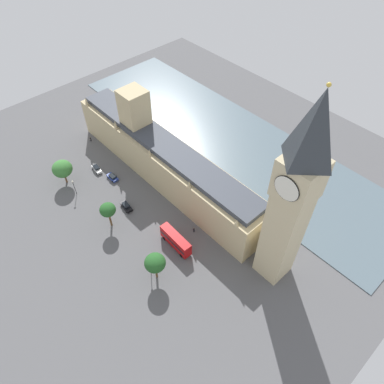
{
  "coord_description": "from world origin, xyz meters",
  "views": [
    {
      "loc": [
        47.55,
        66.32,
        82.79
      ],
      "look_at": [
        1.0,
        15.5,
        7.74
      ],
      "focal_mm": 33.69,
      "sensor_mm": 36.0,
      "label": 1
    }
  ],
  "objects": [
    {
      "name": "pedestrian_opposite_hall",
      "position": [
        6.05,
        21.83,
        0.76
      ],
      "size": [
        0.67,
        0.58,
        1.69
      ],
      "rotation": [
        0.0,
        0.0,
        1.83
      ],
      "color": "black",
      "rests_on": "ground"
    },
    {
      "name": "double_decker_bus_by_river_gate",
      "position": [
        13.0,
        22.09,
        2.63
      ],
      "size": [
        2.89,
        10.57,
        4.75
      ],
      "rotation": [
        0.0,
        0.0,
        3.11
      ],
      "color": "#B20C0F",
      "rests_on": "ground"
    },
    {
      "name": "plane_tree_near_tower",
      "position": [
        22.79,
        25.96,
        6.61
      ],
      "size": [
        5.32,
        5.32,
        8.92
      ],
      "color": "brown",
      "rests_on": "ground"
    },
    {
      "name": "car_blue_under_trees",
      "position": [
        11.22,
        -11.18,
        0.89
      ],
      "size": [
        2.03,
        4.25,
        1.74
      ],
      "rotation": [
        0.0,
        0.0,
        3.16
      ],
      "color": "navy",
      "rests_on": "ground"
    },
    {
      "name": "parliament_building",
      "position": [
        -1.99,
        -1.37,
        7.63
      ],
      "size": [
        12.03,
        76.19,
        25.64
      ],
      "color": "tan",
      "rests_on": "ground"
    },
    {
      "name": "street_lamp_slot_10",
      "position": [
        22.85,
        23.58,
        4.05
      ],
      "size": [
        0.56,
        0.56,
        5.73
      ],
      "color": "black",
      "rests_on": "ground"
    },
    {
      "name": "plane_tree_trailing",
      "position": [
        22.82,
        -20.02,
        5.86
      ],
      "size": [
        6.17,
        6.17,
        8.5
      ],
      "color": "brown",
      "rests_on": "ground"
    },
    {
      "name": "clock_tower",
      "position": [
        -0.81,
        44.28,
        27.93
      ],
      "size": [
        8.16,
        8.16,
        54.0
      ],
      "color": "#CCBA8E",
      "rests_on": "ground"
    },
    {
      "name": "ground_plane",
      "position": [
        0.0,
        0.0,
        0.0
      ],
      "size": [
        146.19,
        146.19,
        0.0
      ],
      "primitive_type": "plane",
      "color": "#565659"
    },
    {
      "name": "pedestrian_far_end",
      "position": [
        6.12,
        -32.73,
        0.73
      ],
      "size": [
        0.68,
        0.61,
        1.63
      ],
      "rotation": [
        0.0,
        0.0,
        5.16
      ],
      "color": "black",
      "rests_on": "ground"
    },
    {
      "name": "car_black_kerbside",
      "position": [
        15.12,
        1.91,
        0.89
      ],
      "size": [
        2.24,
        4.62,
        1.74
      ],
      "rotation": [
        0.0,
        0.0,
        -0.09
      ],
      "color": "black",
      "rests_on": "ground"
    },
    {
      "name": "river_thames",
      "position": [
        -31.0,
        0.0,
        0.12
      ],
      "size": [
        36.29,
        131.57,
        0.25
      ],
      "primitive_type": "cube",
      "color": "slate",
      "rests_on": "ground"
    },
    {
      "name": "plane_tree_midblock",
      "position": [
        21.98,
        4.13,
        6.73
      ],
      "size": [
        4.5,
        4.5,
        8.73
      ],
      "color": "brown",
      "rests_on": "ground"
    },
    {
      "name": "street_lamp_corner",
      "position": [
        23.2,
        -13.34,
        4.11
      ],
      "size": [
        0.56,
        0.56,
        5.82
      ],
      "color": "black",
      "rests_on": "ground"
    },
    {
      "name": "car_white_leading",
      "position": [
        12.83,
        -18.04,
        0.89
      ],
      "size": [
        2.15,
        4.61,
        1.74
      ],
      "rotation": [
        0.0,
        0.0,
        -0.1
      ],
      "color": "silver",
      "rests_on": "ground"
    }
  ]
}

